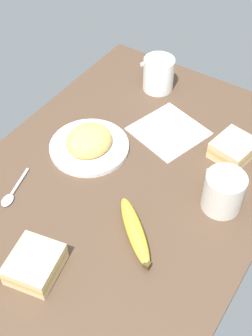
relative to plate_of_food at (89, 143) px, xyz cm
name	(u,v)px	position (x,y,z in cm)	size (l,w,h in cm)	color
tabletop	(126,180)	(2.79, 12.29, -2.87)	(90.00, 64.00, 2.00)	#4C3828
plate_of_food	(89,143)	(0.00, 0.00, 0.00)	(18.94, 18.94, 5.78)	white
coffee_mug_black	(158,74)	(-29.44, 1.63, 2.83)	(8.33, 10.53, 9.11)	white
coffee_mug_milky	(223,191)	(-1.52, 33.42, 2.70)	(10.08, 9.85, 8.86)	silver
sandwich_main	(233,149)	(-16.53, 29.45, 0.33)	(10.62, 9.88, 4.40)	beige
sandwich_side	(35,264)	(31.70, 11.00, 0.33)	(11.36, 10.61, 4.40)	beige
banana	(135,231)	(14.96, 22.36, -0.23)	(13.51, 14.78, 3.27)	yellow
spoon	(12,193)	(20.57, -5.65, -1.48)	(11.41, 4.49, 0.80)	silver
paper_napkin	(169,131)	(-15.60, 12.94, -1.72)	(15.55, 15.55, 0.30)	white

